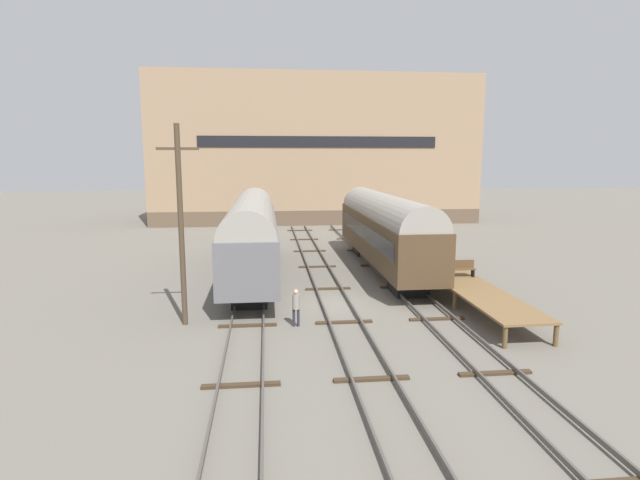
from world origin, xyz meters
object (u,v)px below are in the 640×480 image
at_px(bench, 462,268).
at_px(utility_pole, 181,223).
at_px(train_car_brown, 384,227).
at_px(person_worker, 296,304).
at_px(train_car_grey, 252,231).

relative_size(bench, utility_pole, 0.16).
height_order(train_car_brown, utility_pole, utility_pole).
xyz_separation_m(train_car_brown, utility_pole, (-11.56, -10.09, 1.69)).
xyz_separation_m(bench, utility_pole, (-14.42, -3.60, 3.13)).
xyz_separation_m(train_car_brown, person_worker, (-6.57, -10.91, -1.90)).
bearing_deg(bench, train_car_grey, 154.25).
bearing_deg(person_worker, bench, 25.16).
xyz_separation_m(train_car_grey, person_worker, (2.16, -10.02, -1.91)).
bearing_deg(person_worker, train_car_brown, 58.93).
height_order(bench, person_worker, bench).
distance_m(train_car_brown, bench, 7.23).
bearing_deg(train_car_grey, bench, -25.75).
bearing_deg(person_worker, train_car_grey, 102.18).
height_order(train_car_grey, train_car_brown, train_car_grey).
height_order(person_worker, utility_pole, utility_pole).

